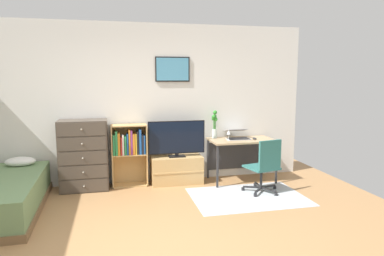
# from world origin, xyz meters

# --- Properties ---
(ground_plane) EXTENTS (7.20, 7.20, 0.00)m
(ground_plane) POSITION_xyz_m (0.00, 0.00, 0.00)
(ground_plane) COLOR #A87A4C
(wall_back_with_posters) EXTENTS (6.12, 0.09, 2.70)m
(wall_back_with_posters) POSITION_xyz_m (0.00, 2.43, 1.35)
(wall_back_with_posters) COLOR silver
(wall_back_with_posters) RESTS_ON ground_plane
(area_rug) EXTENTS (1.70, 1.20, 0.01)m
(area_rug) POSITION_xyz_m (1.66, 1.23, 0.00)
(area_rug) COLOR #B2B7BC
(area_rug) RESTS_ON ground_plane
(dresser) EXTENTS (0.75, 0.46, 1.13)m
(dresser) POSITION_xyz_m (-0.78, 2.15, 0.57)
(dresser) COLOR #4C4238
(dresser) RESTS_ON ground_plane
(bookshelf) EXTENTS (0.58, 0.30, 1.03)m
(bookshelf) POSITION_xyz_m (-0.06, 2.21, 0.63)
(bookshelf) COLOR tan
(bookshelf) RESTS_ON ground_plane
(tv_stand) EXTENTS (0.86, 0.41, 0.46)m
(tv_stand) POSITION_xyz_m (0.73, 2.17, 0.23)
(tv_stand) COLOR tan
(tv_stand) RESTS_ON ground_plane
(television) EXTENTS (0.96, 0.16, 0.61)m
(television) POSITION_xyz_m (0.73, 2.15, 0.78)
(television) COLOR black
(television) RESTS_ON tv_stand
(desk) EXTENTS (1.11, 0.64, 0.74)m
(desk) POSITION_xyz_m (1.86, 2.13, 0.61)
(desk) COLOR tan
(desk) RESTS_ON ground_plane
(office_chair) EXTENTS (0.58, 0.57, 0.86)m
(office_chair) POSITION_xyz_m (1.97, 1.33, 0.46)
(office_chair) COLOR #232326
(office_chair) RESTS_ON ground_plane
(laptop) EXTENTS (0.40, 0.43, 0.17)m
(laptop) POSITION_xyz_m (1.80, 2.14, 0.81)
(laptop) COLOR #B7B7BC
(laptop) RESTS_ON desk
(computer_mouse) EXTENTS (0.06, 0.10, 0.03)m
(computer_mouse) POSITION_xyz_m (2.07, 1.99, 0.76)
(computer_mouse) COLOR #262628
(computer_mouse) RESTS_ON desk
(bamboo_vase) EXTENTS (0.11, 0.10, 0.49)m
(bamboo_vase) POSITION_xyz_m (1.43, 2.28, 0.99)
(bamboo_vase) COLOR silver
(bamboo_vase) RESTS_ON desk
(wine_glass) EXTENTS (0.07, 0.07, 0.18)m
(wine_glass) POSITION_xyz_m (1.60, 1.99, 0.87)
(wine_glass) COLOR silver
(wine_glass) RESTS_ON desk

